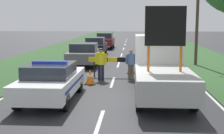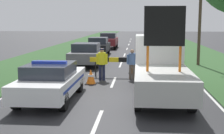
{
  "view_description": "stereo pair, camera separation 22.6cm",
  "coord_description": "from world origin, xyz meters",
  "px_view_note": "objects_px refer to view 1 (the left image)",
  "views": [
    {
      "loc": [
        0.96,
        -11.95,
        2.97
      ],
      "look_at": [
        0.12,
        0.73,
        1.1
      ],
      "focal_mm": 50.0,
      "sensor_mm": 36.0,
      "label": 1
    },
    {
      "loc": [
        1.18,
        -11.93,
        2.97
      ],
      "look_at": [
        0.12,
        0.73,
        1.1
      ],
      "focal_mm": 50.0,
      "sensor_mm": 36.0,
      "label": 2
    }
  ],
  "objects_px": {
    "police_car": "(51,81)",
    "pedestrian_civilian": "(131,62)",
    "police_officer": "(101,61)",
    "road_barrier": "(117,61)",
    "traffic_cone_centre_front": "(90,77)",
    "queued_car_suv_grey": "(84,54)",
    "work_truck": "(160,67)",
    "queued_car_sedan_black": "(96,46)",
    "utility_pole": "(198,10)",
    "queued_car_wagon_maroon": "(105,40)",
    "traffic_cone_near_police": "(131,68)"
  },
  "relations": [
    {
      "from": "police_car",
      "to": "pedestrian_civilian",
      "type": "bearing_deg",
      "value": 51.71
    },
    {
      "from": "police_car",
      "to": "police_officer",
      "type": "height_order",
      "value": "police_officer"
    },
    {
      "from": "road_barrier",
      "to": "police_officer",
      "type": "relative_size",
      "value": 1.9
    },
    {
      "from": "traffic_cone_centre_front",
      "to": "queued_car_suv_grey",
      "type": "distance_m",
      "value": 6.29
    },
    {
      "from": "road_barrier",
      "to": "pedestrian_civilian",
      "type": "height_order",
      "value": "pedestrian_civilian"
    },
    {
      "from": "road_barrier",
      "to": "queued_car_suv_grey",
      "type": "xyz_separation_m",
      "value": [
        -2.41,
        4.06,
        -0.09
      ]
    },
    {
      "from": "work_truck",
      "to": "queued_car_sedan_black",
      "type": "distance_m",
      "value": 15.19
    },
    {
      "from": "queued_car_sedan_black",
      "to": "utility_pole",
      "type": "distance_m",
      "value": 9.91
    },
    {
      "from": "queued_car_suv_grey",
      "to": "queued_car_wagon_maroon",
      "type": "distance_m",
      "value": 13.58
    },
    {
      "from": "queued_car_suv_grey",
      "to": "pedestrian_civilian",
      "type": "bearing_deg",
      "value": 123.44
    },
    {
      "from": "queued_car_suv_grey",
      "to": "utility_pole",
      "type": "height_order",
      "value": "utility_pole"
    },
    {
      "from": "work_truck",
      "to": "utility_pole",
      "type": "height_order",
      "value": "utility_pole"
    },
    {
      "from": "pedestrian_civilian",
      "to": "traffic_cone_centre_front",
      "type": "relative_size",
      "value": 2.15
    },
    {
      "from": "traffic_cone_centre_front",
      "to": "utility_pole",
      "type": "xyz_separation_m",
      "value": [
        6.3,
        6.92,
        3.36
      ]
    },
    {
      "from": "queued_car_wagon_maroon",
      "to": "road_barrier",
      "type": "bearing_deg",
      "value": 97.12
    },
    {
      "from": "police_car",
      "to": "work_truck",
      "type": "relative_size",
      "value": 0.78
    },
    {
      "from": "police_car",
      "to": "pedestrian_civilian",
      "type": "distance_m",
      "value": 5.39
    },
    {
      "from": "police_car",
      "to": "work_truck",
      "type": "height_order",
      "value": "work_truck"
    },
    {
      "from": "utility_pole",
      "to": "pedestrian_civilian",
      "type": "bearing_deg",
      "value": -128.36
    },
    {
      "from": "road_barrier",
      "to": "pedestrian_civilian",
      "type": "xyz_separation_m",
      "value": [
        0.74,
        -0.71,
        0.04
      ]
    },
    {
      "from": "police_officer",
      "to": "pedestrian_civilian",
      "type": "xyz_separation_m",
      "value": [
        1.51,
        0.38,
        -0.06
      ]
    },
    {
      "from": "work_truck",
      "to": "traffic_cone_centre_front",
      "type": "distance_m",
      "value": 3.73
    },
    {
      "from": "pedestrian_civilian",
      "to": "utility_pole",
      "type": "relative_size",
      "value": 0.22
    },
    {
      "from": "work_truck",
      "to": "queued_car_sedan_black",
      "type": "bearing_deg",
      "value": -76.86
    },
    {
      "from": "police_officer",
      "to": "pedestrian_civilian",
      "type": "relative_size",
      "value": 1.05
    },
    {
      "from": "pedestrian_civilian",
      "to": "queued_car_sedan_black",
      "type": "distance_m",
      "value": 11.71
    },
    {
      "from": "queued_car_suv_grey",
      "to": "traffic_cone_near_police",
      "type": "bearing_deg",
      "value": 137.44
    },
    {
      "from": "road_barrier",
      "to": "traffic_cone_centre_front",
      "type": "bearing_deg",
      "value": -127.31
    },
    {
      "from": "police_officer",
      "to": "utility_pole",
      "type": "bearing_deg",
      "value": -138.61
    },
    {
      "from": "police_officer",
      "to": "queued_car_wagon_maroon",
      "type": "height_order",
      "value": "queued_car_wagon_maroon"
    },
    {
      "from": "queued_car_wagon_maroon",
      "to": "pedestrian_civilian",
      "type": "bearing_deg",
      "value": 99.11
    },
    {
      "from": "traffic_cone_centre_front",
      "to": "queued_car_wagon_maroon",
      "type": "relative_size",
      "value": 0.16
    },
    {
      "from": "queued_car_sedan_black",
      "to": "queued_car_wagon_maroon",
      "type": "xyz_separation_m",
      "value": [
        0.22,
        7.07,
        0.07
      ]
    },
    {
      "from": "pedestrian_civilian",
      "to": "queued_car_wagon_maroon",
      "type": "height_order",
      "value": "queued_car_wagon_maroon"
    },
    {
      "from": "road_barrier",
      "to": "queued_car_sedan_black",
      "type": "xyz_separation_m",
      "value": [
        -2.42,
        10.57,
        -0.06
      ]
    },
    {
      "from": "traffic_cone_near_police",
      "to": "queued_car_suv_grey",
      "type": "relative_size",
      "value": 0.16
    },
    {
      "from": "road_barrier",
      "to": "police_officer",
      "type": "distance_m",
      "value": 1.34
    },
    {
      "from": "traffic_cone_centre_front",
      "to": "queued_car_sedan_black",
      "type": "relative_size",
      "value": 0.17
    },
    {
      "from": "police_officer",
      "to": "traffic_cone_near_police",
      "type": "bearing_deg",
      "value": -127.46
    },
    {
      "from": "police_car",
      "to": "police_officer",
      "type": "xyz_separation_m",
      "value": [
        1.47,
        4.12,
        0.23
      ]
    },
    {
      "from": "queued_car_sedan_black",
      "to": "traffic_cone_centre_front",
      "type": "bearing_deg",
      "value": 95.56
    },
    {
      "from": "police_officer",
      "to": "traffic_cone_centre_front",
      "type": "xyz_separation_m",
      "value": [
        -0.41,
        -1.01,
        -0.61
      ]
    },
    {
      "from": "traffic_cone_centre_front",
      "to": "utility_pole",
      "type": "bearing_deg",
      "value": 47.67
    },
    {
      "from": "utility_pole",
      "to": "road_barrier",
      "type": "bearing_deg",
      "value": -136.7
    },
    {
      "from": "police_officer",
      "to": "queued_car_sedan_black",
      "type": "bearing_deg",
      "value": -85.65
    },
    {
      "from": "traffic_cone_near_police",
      "to": "queued_car_suv_grey",
      "type": "height_order",
      "value": "queued_car_suv_grey"
    },
    {
      "from": "traffic_cone_near_police",
      "to": "queued_car_wagon_maroon",
      "type": "height_order",
      "value": "queued_car_wagon_maroon"
    },
    {
      "from": "pedestrian_civilian",
      "to": "queued_car_suv_grey",
      "type": "xyz_separation_m",
      "value": [
        -3.15,
        4.77,
        -0.13
      ]
    },
    {
      "from": "road_barrier",
      "to": "queued_car_suv_grey",
      "type": "bearing_deg",
      "value": 112.87
    },
    {
      "from": "road_barrier",
      "to": "police_officer",
      "type": "xyz_separation_m",
      "value": [
        -0.77,
        -1.08,
        0.1
      ]
    }
  ]
}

